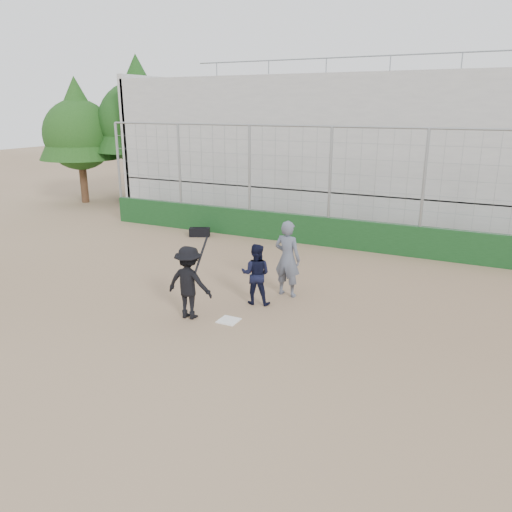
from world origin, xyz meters
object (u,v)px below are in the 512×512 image
at_px(batter_at_plate, 189,282).
at_px(umpire, 287,262).
at_px(equipment_bag, 200,232).
at_px(catcher_crouched, 256,284).

bearing_deg(batter_at_plate, umpire, 57.28).
height_order(batter_at_plate, equipment_bag, batter_at_plate).
bearing_deg(batter_at_plate, equipment_bag, 120.61).
relative_size(catcher_crouched, equipment_bag, 1.29).
height_order(catcher_crouched, umpire, umpire).
xyz_separation_m(catcher_crouched, umpire, (0.45, 0.88, 0.36)).
xyz_separation_m(batter_at_plate, umpire, (1.45, 2.25, 0.04)).
xyz_separation_m(catcher_crouched, equipment_bag, (-4.77, 4.99, -0.36)).
bearing_deg(catcher_crouched, umpire, 62.90).
distance_m(batter_at_plate, equipment_bag, 7.43).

